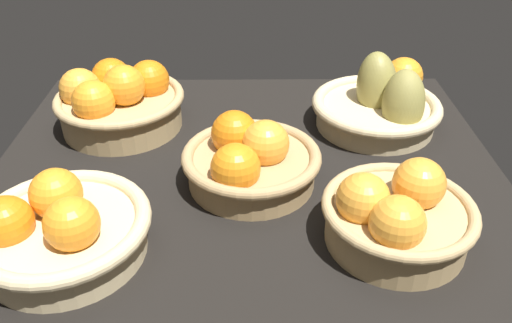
{
  "coord_description": "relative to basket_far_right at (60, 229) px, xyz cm",
  "views": [
    {
      "loc": [
        -0.82,
        70.76,
        51.06
      ],
      "look_at": [
        -1.54,
        3.48,
        7.0
      ],
      "focal_mm": 36.49,
      "sensor_mm": 36.0,
      "label": 1
    }
  ],
  "objects": [
    {
      "name": "basket_center",
      "position": [
        -24.45,
        -15.98,
        0.04
      ],
      "size": [
        21.71,
        21.71,
        10.7
      ],
      "color": "tan",
      "rests_on": "market_tray"
    },
    {
      "name": "basket_far_right",
      "position": [
        0.0,
        0.0,
        0.0
      ],
      "size": [
        22.91,
        22.91,
        10.96
      ],
      "color": "#D3BC8C",
      "rests_on": "market_tray"
    },
    {
      "name": "loose_orange_front_gap",
      "position": [
        -56.23,
        -47.63,
        -0.24
      ],
      "size": [
        7.94,
        7.94,
        7.94
      ],
      "primitive_type": "sphere",
      "color": "orange",
      "rests_on": "market_tray"
    },
    {
      "name": "basket_near_right",
      "position": [
        -0.32,
        -34.63,
        0.99
      ],
      "size": [
        23.48,
        23.48,
        12.64
      ],
      "color": "tan",
      "rests_on": "market_tray"
    },
    {
      "name": "basket_far_left",
      "position": [
        -43.78,
        -1.85,
        0.39
      ],
      "size": [
        20.5,
        20.5,
        11.4
      ],
      "color": "tan",
      "rests_on": "market_tray"
    },
    {
      "name": "market_tray",
      "position": [
        -23.9,
        -19.35,
        -5.71
      ],
      "size": [
        84.0,
        72.0,
        3.0
      ],
      "primitive_type": "cube",
      "color": "black",
      "rests_on": "ground"
    },
    {
      "name": "basket_near_left_pears",
      "position": [
        -48.39,
        -33.92,
        -0.08
      ],
      "size": [
        23.77,
        23.77,
        14.54
      ],
      "color": "#D3BC8C",
      "rests_on": "market_tray"
    }
  ]
}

